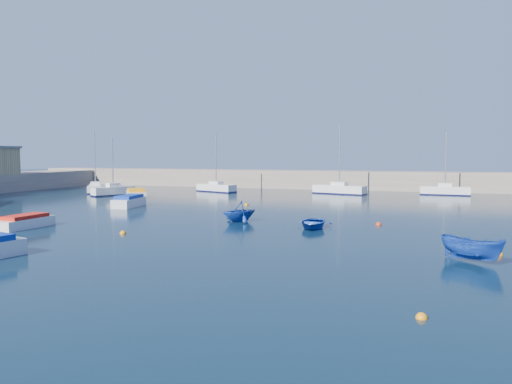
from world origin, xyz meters
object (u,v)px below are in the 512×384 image
(sailboat_6, at_px, (339,189))
(motorboat_2, at_px, (136,194))
(dinghy_center, at_px, (313,223))
(dinghy_right, at_px, (472,249))
(sailboat_5, at_px, (216,188))
(sailboat_7, at_px, (445,190))
(motorboat_1, at_px, (129,201))
(motorboat_0, at_px, (25,222))
(sailboat_3, at_px, (113,191))
(sailboat_4, at_px, (96,188))
(dinghy_left, at_px, (239,211))

(sailboat_6, relative_size, motorboat_2, 1.69)
(dinghy_center, height_order, dinghy_right, dinghy_right)
(sailboat_5, distance_m, sailboat_7, 29.16)
(motorboat_1, xyz_separation_m, dinghy_right, (28.95, -16.32, 0.08))
(motorboat_0, xyz_separation_m, dinghy_center, (18.93, 6.02, -0.08))
(sailboat_6, bearing_deg, dinghy_right, -146.96)
(sailboat_6, relative_size, motorboat_1, 1.83)
(sailboat_3, height_order, motorboat_1, sailboat_3)
(sailboat_5, height_order, motorboat_0, sailboat_5)
(motorboat_1, distance_m, dinghy_center, 21.25)
(sailboat_3, height_order, sailboat_5, sailboat_5)
(sailboat_3, distance_m, sailboat_6, 28.16)
(sailboat_4, bearing_deg, motorboat_2, -62.93)
(sailboat_3, bearing_deg, sailboat_6, 51.15)
(dinghy_right, bearing_deg, dinghy_left, 91.40)
(sailboat_6, height_order, dinghy_center, sailboat_6)
(sailboat_6, xyz_separation_m, motorboat_2, (-21.51, -13.02, -0.11))
(motorboat_1, height_order, dinghy_center, motorboat_1)
(sailboat_4, distance_m, dinghy_right, 52.58)
(sailboat_4, xyz_separation_m, motorboat_0, (14.63, -28.28, -0.12))
(sailboat_5, xyz_separation_m, motorboat_1, (-0.82, -19.93, -0.03))
(sailboat_3, distance_m, dinghy_left, 28.48)
(motorboat_0, height_order, dinghy_center, motorboat_0)
(sailboat_3, distance_m, sailboat_4, 6.06)
(motorboat_0, bearing_deg, sailboat_4, 120.14)
(motorboat_1, distance_m, dinghy_right, 33.23)
(sailboat_5, xyz_separation_m, dinghy_right, (28.13, -36.24, 0.05))
(sailboat_6, height_order, dinghy_right, sailboat_6)
(sailboat_5, distance_m, sailboat_6, 16.29)
(sailboat_6, bearing_deg, motorboat_2, 136.77)
(motorboat_1, relative_size, dinghy_left, 1.63)
(sailboat_4, height_order, motorboat_1, sailboat_4)
(sailboat_3, xyz_separation_m, sailboat_4, (-5.00, 3.42, -0.05))
(sailboat_5, bearing_deg, sailboat_3, 155.09)
(sailboat_3, distance_m, sailboat_5, 13.44)
(sailboat_4, relative_size, sailboat_5, 1.04)
(sailboat_6, distance_m, dinghy_left, 28.40)
(motorboat_2, relative_size, dinghy_right, 1.64)
(motorboat_1, xyz_separation_m, motorboat_2, (-4.47, 8.55, -0.03))
(motorboat_1, bearing_deg, motorboat_2, 109.50)
(sailboat_3, relative_size, sailboat_5, 0.90)
(sailboat_5, relative_size, sailboat_6, 0.89)
(dinghy_right, bearing_deg, sailboat_5, 71.61)
(sailboat_7, bearing_deg, motorboat_2, 116.88)
(dinghy_center, bearing_deg, motorboat_2, 142.12)
(sailboat_5, relative_size, motorboat_0, 1.86)
(sailboat_7, relative_size, dinghy_left, 2.62)
(sailboat_6, height_order, dinghy_left, sailboat_6)
(sailboat_7, relative_size, dinghy_right, 2.42)
(motorboat_2, bearing_deg, sailboat_7, -12.75)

